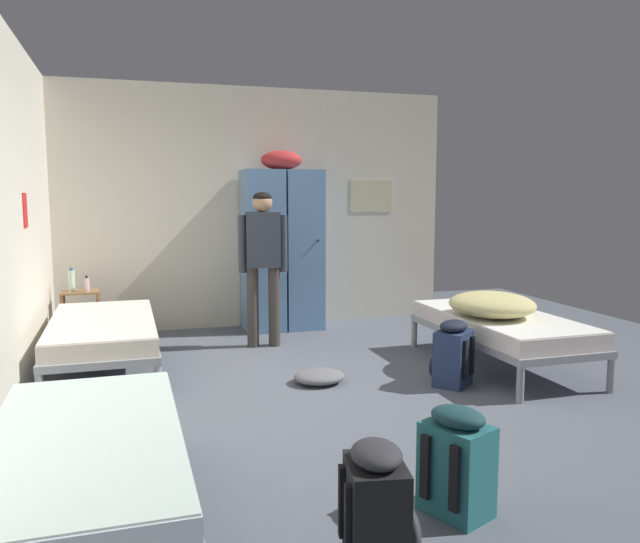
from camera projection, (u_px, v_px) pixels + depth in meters
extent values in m
plane|color=#565B66|center=(330.00, 394.00, 5.02)|extent=(8.92, 8.92, 0.00)
cube|color=beige|center=(257.00, 208.00, 7.52)|extent=(4.69, 0.06, 2.81)
cube|color=beige|center=(371.00, 196.00, 7.90)|extent=(0.55, 0.01, 0.40)
cube|color=red|center=(25.00, 210.00, 5.10)|extent=(0.01, 0.20, 0.28)
cube|color=#5B84B2|center=(263.00, 251.00, 7.29)|extent=(0.44, 0.52, 1.85)
cylinder|color=black|center=(279.00, 241.00, 7.05)|extent=(0.02, 0.03, 0.02)
cube|color=#5B84B2|center=(301.00, 250.00, 7.42)|extent=(0.44, 0.52, 1.85)
cylinder|color=black|center=(318.00, 241.00, 7.18)|extent=(0.02, 0.03, 0.02)
ellipsoid|color=red|center=(282.00, 160.00, 7.22)|extent=(0.48, 0.36, 0.22)
cylinder|color=brown|center=(62.00, 322.00, 6.46)|extent=(0.03, 0.03, 0.55)
cylinder|color=brown|center=(99.00, 320.00, 6.56)|extent=(0.03, 0.03, 0.55)
cylinder|color=brown|center=(65.00, 317.00, 6.71)|extent=(0.03, 0.03, 0.55)
cylinder|color=brown|center=(100.00, 315.00, 6.82)|extent=(0.03, 0.03, 0.55)
cube|color=brown|center=(82.00, 326.00, 6.65)|extent=(0.38, 0.30, 0.02)
cube|color=brown|center=(80.00, 292.00, 6.60)|extent=(0.38, 0.30, 0.02)
cylinder|color=gray|center=(485.00, 329.00, 6.79)|extent=(0.06, 0.06, 0.28)
cylinder|color=gray|center=(414.00, 334.00, 6.54)|extent=(0.06, 0.06, 0.28)
cylinder|color=gray|center=(611.00, 376.00, 5.05)|extent=(0.06, 0.06, 0.28)
cylinder|color=gray|center=(520.00, 385.00, 4.80)|extent=(0.06, 0.06, 0.28)
cube|color=gray|center=(500.00, 334.00, 5.77)|extent=(0.90, 1.90, 0.06)
cube|color=silver|center=(501.00, 323.00, 5.76)|extent=(0.87, 1.84, 0.14)
cube|color=white|center=(501.00, 315.00, 5.75)|extent=(0.86, 1.82, 0.01)
cylinder|color=gray|center=(40.00, 393.00, 4.61)|extent=(0.06, 0.06, 0.28)
cylinder|color=gray|center=(158.00, 383.00, 4.86)|extent=(0.06, 0.06, 0.28)
cylinder|color=gray|center=(62.00, 338.00, 6.35)|extent=(0.06, 0.06, 0.28)
cylinder|color=gray|center=(149.00, 332.00, 6.60)|extent=(0.06, 0.06, 0.28)
cube|color=gray|center=(103.00, 338.00, 5.59)|extent=(0.90, 1.90, 0.06)
cube|color=beige|center=(103.00, 327.00, 5.57)|extent=(0.87, 1.84, 0.14)
cube|color=silver|center=(102.00, 319.00, 5.56)|extent=(0.86, 1.82, 0.01)
cylinder|color=gray|center=(20.00, 441.00, 3.71)|extent=(0.06, 0.06, 0.28)
cylinder|color=gray|center=(166.00, 426.00, 3.96)|extent=(0.06, 0.06, 0.28)
cube|color=gray|center=(86.00, 469.00, 2.94)|extent=(0.90, 1.90, 0.06)
cube|color=silver|center=(85.00, 449.00, 2.93)|extent=(0.87, 1.84, 0.14)
cube|color=silver|center=(84.00, 433.00, 2.92)|extent=(0.86, 1.82, 0.01)
ellipsoid|color=#D1C67F|center=(492.00, 304.00, 5.65)|extent=(0.75, 0.81, 0.22)
cylinder|color=#3D3833|center=(274.00, 307.00, 6.57)|extent=(0.12, 0.12, 0.83)
cylinder|color=#3D3833|center=(253.00, 307.00, 6.53)|extent=(0.12, 0.12, 0.83)
cube|color=#333842|center=(263.00, 240.00, 6.46)|extent=(0.36, 0.24, 0.57)
cylinder|color=#333842|center=(283.00, 243.00, 6.51)|extent=(0.08, 0.08, 0.59)
cylinder|color=#333842|center=(242.00, 244.00, 6.43)|extent=(0.08, 0.08, 0.59)
sphere|color=tan|center=(262.00, 202.00, 6.42)|extent=(0.20, 0.20, 0.20)
ellipsoid|color=black|center=(262.00, 197.00, 6.41)|extent=(0.19, 0.19, 0.11)
cylinder|color=silver|center=(72.00, 281.00, 6.58)|extent=(0.06, 0.06, 0.22)
cylinder|color=#2666B2|center=(71.00, 269.00, 6.57)|extent=(0.04, 0.04, 0.03)
cylinder|color=beige|center=(87.00, 285.00, 6.57)|extent=(0.05, 0.05, 0.14)
cylinder|color=black|center=(86.00, 277.00, 6.56)|extent=(0.03, 0.03, 0.02)
cube|color=#23666B|center=(457.00, 469.00, 3.13)|extent=(0.35, 0.39, 0.46)
ellipsoid|color=#193D42|center=(474.00, 476.00, 3.24)|extent=(0.17, 0.25, 0.20)
ellipsoid|color=#193D42|center=(458.00, 417.00, 3.10)|extent=(0.31, 0.35, 0.10)
cube|color=black|center=(454.00, 479.00, 2.97)|extent=(0.04, 0.06, 0.32)
cube|color=black|center=(425.00, 467.00, 3.10)|extent=(0.04, 0.06, 0.32)
cube|color=black|center=(376.00, 515.00, 2.69)|extent=(0.30, 0.36, 0.46)
ellipsoid|color=#2D2D33|center=(410.00, 531.00, 2.71)|extent=(0.12, 0.25, 0.20)
ellipsoid|color=#2D2D33|center=(376.00, 454.00, 2.65)|extent=(0.27, 0.32, 0.10)
cube|color=black|center=(348.00, 522.00, 2.58)|extent=(0.03, 0.05, 0.32)
cube|color=black|center=(341.00, 501.00, 2.76)|extent=(0.03, 0.05, 0.32)
cube|color=navy|center=(453.00, 358.00, 5.23)|extent=(0.40, 0.39, 0.46)
ellipsoid|color=black|center=(436.00, 365.00, 5.32)|extent=(0.23, 0.22, 0.20)
ellipsoid|color=black|center=(454.00, 326.00, 5.20)|extent=(0.36, 0.35, 0.10)
cube|color=black|center=(472.00, 355.00, 5.23)|extent=(0.05, 0.05, 0.32)
cube|color=black|center=(465.00, 360.00, 5.09)|extent=(0.05, 0.05, 0.32)
ellipsoid|color=slate|center=(319.00, 376.00, 5.31)|extent=(0.43, 0.38, 0.11)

